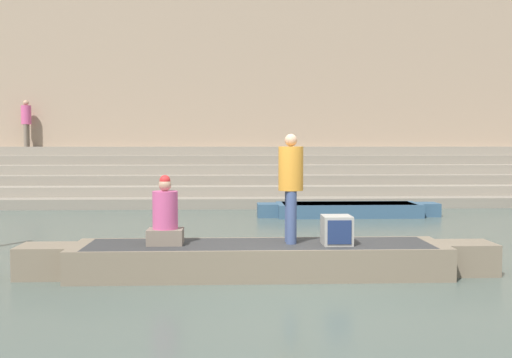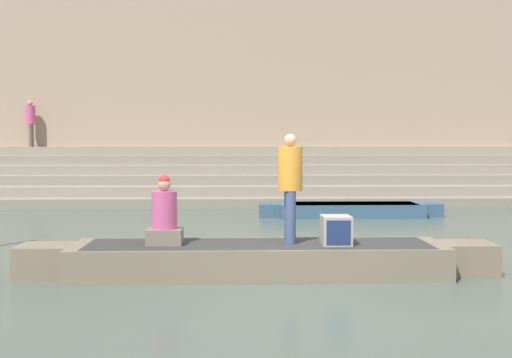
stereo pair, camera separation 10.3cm
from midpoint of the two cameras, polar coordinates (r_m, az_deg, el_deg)
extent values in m
plane|color=#47544C|center=(8.56, 3.45, -9.94)|extent=(120.00, 120.00, 0.00)
cube|color=gray|center=(20.19, 0.09, -1.76)|extent=(36.00, 4.53, 0.31)
cube|color=gray|center=(20.54, 0.05, -0.80)|extent=(36.00, 3.77, 0.31)
cube|color=gray|center=(20.89, 0.01, 0.12)|extent=(36.00, 3.02, 0.31)
cube|color=gray|center=(21.26, -0.04, 1.01)|extent=(36.00, 2.26, 0.31)
cube|color=gray|center=(21.62, -0.07, 1.87)|extent=(36.00, 1.51, 0.31)
cube|color=gray|center=(21.99, -0.11, 2.70)|extent=(36.00, 0.75, 0.31)
cube|color=tan|center=(23.08, -0.21, 9.00)|extent=(34.20, 1.20, 8.44)
cube|color=brown|center=(22.41, -0.15, -0.87)|extent=(34.20, 0.12, 0.60)
cube|color=#756651|center=(9.05, -0.02, -7.66)|extent=(5.56, 1.22, 0.47)
cube|color=#2D2D2D|center=(9.01, -0.02, -6.34)|extent=(5.12, 1.12, 0.05)
cube|color=#756651|center=(9.71, 19.17, -7.10)|extent=(0.78, 0.67, 0.47)
cube|color=#756651|center=(9.47, -19.72, -7.37)|extent=(0.78, 0.67, 0.47)
cylinder|color=olive|center=(9.73, -5.13, -6.07)|extent=(2.21, 0.04, 0.04)
cylinder|color=#3D4C75|center=(9.16, 2.94, -3.52)|extent=(0.16, 0.16, 0.79)
cylinder|color=#3D4C75|center=(8.96, 3.06, -3.68)|extent=(0.16, 0.16, 0.79)
cylinder|color=orange|center=(9.00, 3.01, 1.01)|extent=(0.37, 0.37, 0.66)
sphere|color=tan|center=(8.99, 3.02, 3.71)|extent=(0.19, 0.19, 0.19)
cube|color=#756656|center=(9.05, -8.94, -5.44)|extent=(0.52, 0.41, 0.23)
cylinder|color=#C64C7F|center=(9.00, -8.97, -2.94)|extent=(0.37, 0.37, 0.56)
sphere|color=tan|center=(8.96, -8.99, -0.55)|extent=(0.19, 0.19, 0.19)
sphere|color=red|center=(8.96, -8.99, -0.13)|extent=(0.16, 0.16, 0.16)
cube|color=#9E998E|center=(9.00, 7.37, -4.84)|extent=(0.43, 0.45, 0.43)
cube|color=navy|center=(8.77, 7.62, -5.05)|extent=(0.35, 0.02, 0.35)
cube|color=#33516B|center=(16.39, 8.58, -2.91)|extent=(3.84, 1.16, 0.36)
cube|color=tan|center=(16.38, 8.58, -2.38)|extent=(3.53, 1.06, 0.05)
cube|color=#33516B|center=(16.94, 15.87, -2.80)|extent=(0.54, 0.64, 0.36)
cube|color=#33516B|center=(16.12, 0.91, -2.98)|extent=(0.54, 0.64, 0.36)
cylinder|color=#756656|center=(23.30, -21.05, 3.89)|extent=(0.15, 0.15, 0.81)
cylinder|color=#756656|center=(23.12, -21.20, 3.89)|extent=(0.15, 0.15, 0.81)
cylinder|color=#C64C7F|center=(23.23, -21.17, 5.71)|extent=(0.35, 0.35, 0.67)
sphere|color=tan|center=(23.25, -21.19, 6.78)|extent=(0.19, 0.19, 0.19)
camera|label=1|loc=(0.05, -90.29, -0.02)|focal=42.00mm
camera|label=2|loc=(0.05, 89.71, 0.02)|focal=42.00mm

